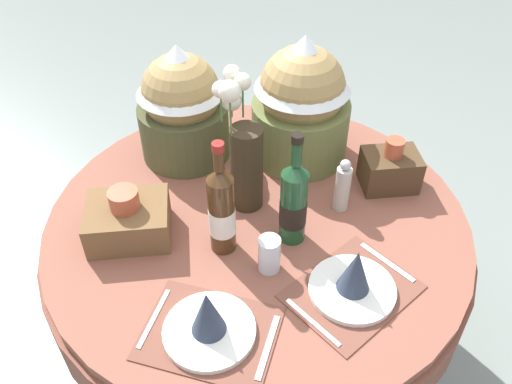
{
  "coord_description": "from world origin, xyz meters",
  "views": [
    {
      "loc": [
        -0.14,
        -1.22,
        1.94
      ],
      "look_at": [
        0.0,
        0.03,
        0.83
      ],
      "focal_mm": 37.87,
      "sensor_mm": 36.0,
      "label": 1
    }
  ],
  "objects_px": {
    "gift_tub_back_right": "(302,97)",
    "tumbler_near_left": "(269,254)",
    "dining_table": "(257,246)",
    "flower_vase": "(243,151)",
    "pepper_mill": "(343,187)",
    "gift_tub_back_left": "(182,100)",
    "woven_basket_side_left": "(128,219)",
    "wine_bottle_right": "(294,202)",
    "wine_bottle_left": "(222,210)",
    "woven_basket_side_right": "(390,169)",
    "place_setting_right": "(354,281)",
    "place_setting_left": "(209,322)"
  },
  "relations": [
    {
      "from": "gift_tub_back_right",
      "to": "tumbler_near_left",
      "type": "bearing_deg",
      "value": -108.56
    },
    {
      "from": "dining_table",
      "to": "flower_vase",
      "type": "xyz_separation_m",
      "value": [
        -0.03,
        0.09,
        0.33
      ]
    },
    {
      "from": "tumbler_near_left",
      "to": "pepper_mill",
      "type": "xyz_separation_m",
      "value": [
        0.26,
        0.23,
        0.03
      ]
    },
    {
      "from": "gift_tub_back_left",
      "to": "woven_basket_side_left",
      "type": "xyz_separation_m",
      "value": [
        -0.18,
        -0.4,
        -0.16
      ]
    },
    {
      "from": "wine_bottle_right",
      "to": "woven_basket_side_left",
      "type": "relative_size",
      "value": 1.56
    },
    {
      "from": "wine_bottle_left",
      "to": "pepper_mill",
      "type": "distance_m",
      "value": 0.41
    },
    {
      "from": "pepper_mill",
      "to": "woven_basket_side_left",
      "type": "bearing_deg",
      "value": -176.13
    },
    {
      "from": "flower_vase",
      "to": "woven_basket_side_right",
      "type": "bearing_deg",
      "value": 3.19
    },
    {
      "from": "pepper_mill",
      "to": "place_setting_right",
      "type": "bearing_deg",
      "value": -97.65
    },
    {
      "from": "pepper_mill",
      "to": "gift_tub_back_left",
      "type": "bearing_deg",
      "value": 144.04
    },
    {
      "from": "flower_vase",
      "to": "gift_tub_back_left",
      "type": "height_order",
      "value": "flower_vase"
    },
    {
      "from": "dining_table",
      "to": "woven_basket_side_right",
      "type": "bearing_deg",
      "value": 13.91
    },
    {
      "from": "pepper_mill",
      "to": "gift_tub_back_left",
      "type": "xyz_separation_m",
      "value": [
        -0.48,
        0.35,
        0.13
      ]
    },
    {
      "from": "dining_table",
      "to": "wine_bottle_right",
      "type": "relative_size",
      "value": 3.58
    },
    {
      "from": "place_setting_right",
      "to": "gift_tub_back_right",
      "type": "relative_size",
      "value": 0.94
    },
    {
      "from": "dining_table",
      "to": "wine_bottle_right",
      "type": "height_order",
      "value": "wine_bottle_right"
    },
    {
      "from": "woven_basket_side_left",
      "to": "woven_basket_side_right",
      "type": "relative_size",
      "value": 1.33
    },
    {
      "from": "place_setting_right",
      "to": "flower_vase",
      "type": "bearing_deg",
      "value": 122.44
    },
    {
      "from": "place_setting_right",
      "to": "gift_tub_back_right",
      "type": "bearing_deg",
      "value": 93.43
    },
    {
      "from": "wine_bottle_left",
      "to": "woven_basket_side_right",
      "type": "height_order",
      "value": "wine_bottle_left"
    },
    {
      "from": "flower_vase",
      "to": "pepper_mill",
      "type": "xyz_separation_m",
      "value": [
        0.3,
        -0.07,
        -0.11
      ]
    },
    {
      "from": "woven_basket_side_right",
      "to": "place_setting_left",
      "type": "bearing_deg",
      "value": -140.19
    },
    {
      "from": "place_setting_right",
      "to": "woven_basket_side_left",
      "type": "xyz_separation_m",
      "value": [
        -0.62,
        0.29,
        0.02
      ]
    },
    {
      "from": "place_setting_right",
      "to": "woven_basket_side_left",
      "type": "height_order",
      "value": "woven_basket_side_left"
    },
    {
      "from": "woven_basket_side_right",
      "to": "tumbler_near_left",
      "type": "bearing_deg",
      "value": -144.28
    },
    {
      "from": "tumbler_near_left",
      "to": "gift_tub_back_right",
      "type": "bearing_deg",
      "value": 71.44
    },
    {
      "from": "tumbler_near_left",
      "to": "pepper_mill",
      "type": "height_order",
      "value": "pepper_mill"
    },
    {
      "from": "flower_vase",
      "to": "wine_bottle_right",
      "type": "height_order",
      "value": "flower_vase"
    },
    {
      "from": "wine_bottle_left",
      "to": "gift_tub_back_right",
      "type": "bearing_deg",
      "value": 54.92
    },
    {
      "from": "wine_bottle_left",
      "to": "tumbler_near_left",
      "type": "xyz_separation_m",
      "value": [
        0.12,
        -0.1,
        -0.09
      ]
    },
    {
      "from": "wine_bottle_left",
      "to": "dining_table",
      "type": "bearing_deg",
      "value": 43.82
    },
    {
      "from": "wine_bottle_left",
      "to": "woven_basket_side_right",
      "type": "xyz_separation_m",
      "value": [
        0.57,
        0.22,
        -0.08
      ]
    },
    {
      "from": "pepper_mill",
      "to": "woven_basket_side_right",
      "type": "xyz_separation_m",
      "value": [
        0.19,
        0.09,
        -0.02
      ]
    },
    {
      "from": "place_setting_left",
      "to": "gift_tub_back_right",
      "type": "height_order",
      "value": "gift_tub_back_right"
    },
    {
      "from": "gift_tub_back_left",
      "to": "wine_bottle_left",
      "type": "bearing_deg",
      "value": -78.15
    },
    {
      "from": "wine_bottle_right",
      "to": "gift_tub_back_left",
      "type": "bearing_deg",
      "value": 123.69
    },
    {
      "from": "gift_tub_back_right",
      "to": "woven_basket_side_right",
      "type": "distance_m",
      "value": 0.38
    },
    {
      "from": "dining_table",
      "to": "place_setting_left",
      "type": "bearing_deg",
      "value": -112.64
    },
    {
      "from": "gift_tub_back_left",
      "to": "gift_tub_back_right",
      "type": "height_order",
      "value": "gift_tub_back_right"
    },
    {
      "from": "pepper_mill",
      "to": "flower_vase",
      "type": "bearing_deg",
      "value": 167.49
    },
    {
      "from": "pepper_mill",
      "to": "gift_tub_back_right",
      "type": "xyz_separation_m",
      "value": [
        -0.08,
        0.3,
        0.15
      ]
    },
    {
      "from": "wine_bottle_right",
      "to": "woven_basket_side_left",
      "type": "xyz_separation_m",
      "value": [
        -0.49,
        0.07,
        -0.08
      ]
    },
    {
      "from": "tumbler_near_left",
      "to": "gift_tub_back_left",
      "type": "bearing_deg",
      "value": 111.22
    },
    {
      "from": "flower_vase",
      "to": "gift_tub_back_left",
      "type": "distance_m",
      "value": 0.34
    },
    {
      "from": "flower_vase",
      "to": "gift_tub_back_right",
      "type": "bearing_deg",
      "value": 46.72
    },
    {
      "from": "place_setting_right",
      "to": "woven_basket_side_left",
      "type": "distance_m",
      "value": 0.68
    },
    {
      "from": "tumbler_near_left",
      "to": "woven_basket_side_left",
      "type": "height_order",
      "value": "woven_basket_side_left"
    },
    {
      "from": "flower_vase",
      "to": "wine_bottle_left",
      "type": "distance_m",
      "value": 0.22
    },
    {
      "from": "place_setting_left",
      "to": "gift_tub_back_right",
      "type": "xyz_separation_m",
      "value": [
        0.36,
        0.73,
        0.19
      ]
    },
    {
      "from": "flower_vase",
      "to": "tumbler_near_left",
      "type": "height_order",
      "value": "flower_vase"
    }
  ]
}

